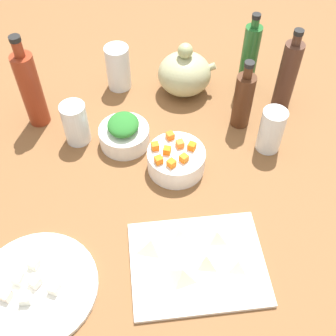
% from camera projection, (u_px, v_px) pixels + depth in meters
% --- Properties ---
extents(tabletop, '(1.90, 1.90, 0.03)m').
position_uv_depth(tabletop, '(168.00, 184.00, 1.09)').
color(tabletop, brown).
rests_on(tabletop, ground).
extents(cutting_board, '(0.30, 0.24, 0.01)m').
position_uv_depth(cutting_board, '(198.00, 263.00, 0.93)').
color(cutting_board, silver).
rests_on(cutting_board, tabletop).
extents(plate_tofu, '(0.26, 0.26, 0.01)m').
position_uv_depth(plate_tofu, '(36.00, 288.00, 0.89)').
color(plate_tofu, white).
rests_on(plate_tofu, tabletop).
extents(bowl_greens, '(0.13, 0.13, 0.05)m').
position_uv_depth(bowl_greens, '(124.00, 136.00, 1.14)').
color(bowl_greens, white).
rests_on(bowl_greens, tabletop).
extents(bowl_carrots, '(0.15, 0.15, 0.06)m').
position_uv_depth(bowl_carrots, '(176.00, 160.00, 1.08)').
color(bowl_carrots, white).
rests_on(bowl_carrots, tabletop).
extents(teapot, '(0.17, 0.15, 0.16)m').
position_uv_depth(teapot, '(185.00, 73.00, 1.25)').
color(teapot, '#B0B284').
rests_on(teapot, tabletop).
extents(bottle_0, '(0.06, 0.06, 0.27)m').
position_uv_depth(bottle_0, '(31.00, 89.00, 1.13)').
color(bottle_0, maroon).
rests_on(bottle_0, tabletop).
extents(bottle_1, '(0.05, 0.05, 0.25)m').
position_uv_depth(bottle_1, '(249.00, 58.00, 1.23)').
color(bottle_1, '#25622A').
rests_on(bottle_1, tabletop).
extents(bottle_2, '(0.05, 0.05, 0.25)m').
position_uv_depth(bottle_2, '(287.00, 75.00, 1.18)').
color(bottle_2, '#4B2D21').
rests_on(bottle_2, tabletop).
extents(bottle_3, '(0.05, 0.05, 0.21)m').
position_uv_depth(bottle_3, '(243.00, 99.00, 1.14)').
color(bottle_3, '#492715').
rests_on(bottle_3, tabletop).
extents(drinking_glass_0, '(0.07, 0.07, 0.12)m').
position_uv_depth(drinking_glass_0, '(76.00, 123.00, 1.12)').
color(drinking_glass_0, white).
rests_on(drinking_glass_0, tabletop).
extents(drinking_glass_1, '(0.07, 0.07, 0.14)m').
position_uv_depth(drinking_glass_1, '(118.00, 68.00, 1.26)').
color(drinking_glass_1, white).
rests_on(drinking_glass_1, tabletop).
extents(drinking_glass_2, '(0.06, 0.06, 0.13)m').
position_uv_depth(drinking_glass_2, '(271.00, 130.00, 1.10)').
color(drinking_glass_2, white).
rests_on(drinking_glass_2, tabletop).
extents(carrot_cube_0, '(0.03, 0.03, 0.02)m').
position_uv_depth(carrot_cube_0, '(184.00, 158.00, 1.04)').
color(carrot_cube_0, orange).
rests_on(carrot_cube_0, bowl_carrots).
extents(carrot_cube_1, '(0.02, 0.02, 0.02)m').
position_uv_depth(carrot_cube_1, '(180.00, 144.00, 1.07)').
color(carrot_cube_1, orange).
rests_on(carrot_cube_1, bowl_carrots).
extents(carrot_cube_2, '(0.02, 0.02, 0.02)m').
position_uv_depth(carrot_cube_2, '(192.00, 146.00, 1.06)').
color(carrot_cube_2, orange).
rests_on(carrot_cube_2, bowl_carrots).
extents(carrot_cube_3, '(0.02, 0.02, 0.02)m').
position_uv_depth(carrot_cube_3, '(168.00, 150.00, 1.05)').
color(carrot_cube_3, orange).
rests_on(carrot_cube_3, bowl_carrots).
extents(carrot_cube_4, '(0.03, 0.03, 0.02)m').
position_uv_depth(carrot_cube_4, '(171.00, 162.00, 1.03)').
color(carrot_cube_4, orange).
rests_on(carrot_cube_4, bowl_carrots).
extents(carrot_cube_5, '(0.02, 0.02, 0.02)m').
position_uv_depth(carrot_cube_5, '(170.00, 136.00, 1.09)').
color(carrot_cube_5, orange).
rests_on(carrot_cube_5, bowl_carrots).
extents(carrot_cube_6, '(0.02, 0.02, 0.02)m').
position_uv_depth(carrot_cube_6, '(159.00, 160.00, 1.03)').
color(carrot_cube_6, orange).
rests_on(carrot_cube_6, bowl_carrots).
extents(carrot_cube_7, '(0.02, 0.02, 0.02)m').
position_uv_depth(carrot_cube_7, '(155.00, 146.00, 1.06)').
color(carrot_cube_7, orange).
rests_on(carrot_cube_7, bowl_carrots).
extents(chopped_greens_mound, '(0.09, 0.10, 0.03)m').
position_uv_depth(chopped_greens_mound, '(123.00, 125.00, 1.11)').
color(chopped_greens_mound, '#276F28').
rests_on(chopped_greens_mound, bowl_greens).
extents(tofu_cube_0, '(0.02, 0.02, 0.02)m').
position_uv_depth(tofu_cube_0, '(25.00, 298.00, 0.86)').
color(tofu_cube_0, silver).
rests_on(tofu_cube_0, plate_tofu).
extents(tofu_cube_1, '(0.03, 0.03, 0.02)m').
position_uv_depth(tofu_cube_1, '(6.00, 295.00, 0.86)').
color(tofu_cube_1, white).
rests_on(tofu_cube_1, plate_tofu).
extents(tofu_cube_2, '(0.03, 0.03, 0.02)m').
position_uv_depth(tofu_cube_2, '(34.00, 263.00, 0.91)').
color(tofu_cube_2, silver).
rests_on(tofu_cube_2, plate_tofu).
extents(tofu_cube_3, '(0.03, 0.03, 0.02)m').
position_uv_depth(tofu_cube_3, '(18.00, 278.00, 0.89)').
color(tofu_cube_3, white).
rests_on(tofu_cube_3, plate_tofu).
extents(tofu_cube_4, '(0.03, 0.03, 0.02)m').
position_uv_depth(tofu_cube_4, '(54.00, 288.00, 0.87)').
color(tofu_cube_4, white).
rests_on(tofu_cube_4, plate_tofu).
extents(tofu_cube_5, '(0.03, 0.03, 0.02)m').
position_uv_depth(tofu_cube_5, '(35.00, 281.00, 0.88)').
color(tofu_cube_5, '#F6E1D1').
rests_on(tofu_cube_5, plate_tofu).
extents(dumpling_0, '(0.06, 0.06, 0.03)m').
position_uv_depth(dumpling_0, '(206.00, 259.00, 0.91)').
color(dumpling_0, beige).
rests_on(dumpling_0, cutting_board).
extents(dumpling_1, '(0.07, 0.07, 0.03)m').
position_uv_depth(dumpling_1, '(151.00, 243.00, 0.94)').
color(dumpling_1, beige).
rests_on(dumpling_1, cutting_board).
extents(dumpling_2, '(0.06, 0.06, 0.03)m').
position_uv_depth(dumpling_2, '(217.00, 235.00, 0.95)').
color(dumpling_2, beige).
rests_on(dumpling_2, cutting_board).
extents(dumpling_3, '(0.06, 0.06, 0.02)m').
position_uv_depth(dumpling_3, '(238.00, 264.00, 0.91)').
color(dumpling_3, beige).
rests_on(dumpling_3, cutting_board).
extents(dumpling_4, '(0.07, 0.07, 0.03)m').
position_uv_depth(dumpling_4, '(183.00, 273.00, 0.89)').
color(dumpling_4, beige).
rests_on(dumpling_4, cutting_board).
extents(dumpling_5, '(0.08, 0.08, 0.03)m').
position_uv_depth(dumpling_5, '(178.00, 233.00, 0.95)').
color(dumpling_5, beige).
rests_on(dumpling_5, cutting_board).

